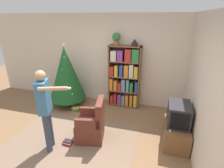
{
  "coord_description": "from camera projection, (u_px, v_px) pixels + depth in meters",
  "views": [
    {
      "loc": [
        1.38,
        -2.6,
        2.48
      ],
      "look_at": [
        0.35,
        0.99,
        1.05
      ],
      "focal_mm": 28.0,
      "sensor_mm": 36.0,
      "label": 1
    }
  ],
  "objects": [
    {
      "name": "bookshelf",
      "position": [
        125.0,
        77.0,
        4.96
      ],
      "size": [
        0.89,
        0.3,
        1.77
      ],
      "color": "brown",
      "rests_on": "ground_plane"
    },
    {
      "name": "book_pile_by_chair",
      "position": [
        68.0,
        142.0,
        3.65
      ],
      "size": [
        0.23,
        0.17,
        0.07
      ],
      "color": "#5B899E",
      "rests_on": "ground_plane"
    },
    {
      "name": "table_lamp",
      "position": [
        135.0,
        42.0,
        4.56
      ],
      "size": [
        0.2,
        0.2,
        0.18
      ],
      "color": "#473828",
      "rests_on": "bookshelf"
    },
    {
      "name": "potted_plant",
      "position": [
        116.0,
        38.0,
        4.66
      ],
      "size": [
        0.22,
        0.22,
        0.33
      ],
      "color": "#935B38",
      "rests_on": "bookshelf"
    },
    {
      "name": "armchair",
      "position": [
        92.0,
        125.0,
        3.72
      ],
      "size": [
        0.68,
        0.67,
        0.92
      ],
      "rotation": [
        0.0,
        0.0,
        -1.35
      ],
      "color": "brown",
      "rests_on": "ground_plane"
    },
    {
      "name": "wall_back",
      "position": [
        112.0,
        60.0,
        5.13
      ],
      "size": [
        8.0,
        0.1,
        2.6
      ],
      "color": "beige",
      "rests_on": "ground_plane"
    },
    {
      "name": "wall_right",
      "position": [
        210.0,
        103.0,
        2.56
      ],
      "size": [
        0.1,
        8.0,
        2.6
      ],
      "color": "beige",
      "rests_on": "ground_plane"
    },
    {
      "name": "standing_person",
      "position": [
        45.0,
        105.0,
        3.21
      ],
      "size": [
        0.72,
        0.44,
        1.64
      ],
      "rotation": [
        0.0,
        0.0,
        -1.22
      ],
      "color": "#38425B",
      "rests_on": "ground_plane"
    },
    {
      "name": "tv_stand",
      "position": [
        176.0,
        132.0,
        3.66
      ],
      "size": [
        0.49,
        0.91,
        0.45
      ],
      "color": "brown",
      "rests_on": "ground_plane"
    },
    {
      "name": "television",
      "position": [
        179.0,
        114.0,
        3.49
      ],
      "size": [
        0.42,
        0.59,
        0.44
      ],
      "color": "#28282D",
      "rests_on": "tv_stand"
    },
    {
      "name": "christmas_tree",
      "position": [
        66.0,
        74.0,
        4.98
      ],
      "size": [
        1.04,
        1.04,
        1.81
      ],
      "color": "#4C3323",
      "rests_on": "ground_plane"
    },
    {
      "name": "ground_plane",
      "position": [
        82.0,
        147.0,
        3.57
      ],
      "size": [
        14.0,
        14.0,
        0.0
      ],
      "primitive_type": "plane",
      "color": "#846042"
    },
    {
      "name": "area_rug",
      "position": [
        72.0,
        142.0,
        3.7
      ],
      "size": [
        2.64,
        1.95,
        0.01
      ],
      "color": "#7F6651",
      "rests_on": "ground_plane"
    },
    {
      "name": "game_remote",
      "position": [
        170.0,
        129.0,
        3.36
      ],
      "size": [
        0.04,
        0.12,
        0.02
      ],
      "color": "white",
      "rests_on": "tv_stand"
    },
    {
      "name": "book_pile_near_tree",
      "position": [
        76.0,
        109.0,
        4.95
      ],
      "size": [
        0.23,
        0.19,
        0.11
      ],
      "color": "#284C93",
      "rests_on": "ground_plane"
    }
  ]
}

